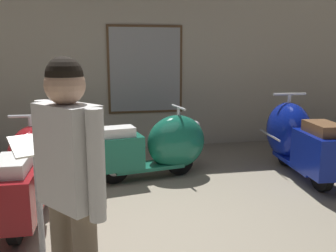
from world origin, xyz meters
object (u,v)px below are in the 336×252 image
scooter_0 (28,171)px  info_stanchion (41,222)px  scooter_2 (297,138)px  visitor_1 (70,182)px  scooter_1 (159,146)px

scooter_0 → info_stanchion: info_stanchion is taller
scooter_0 → scooter_2: bearing=-77.7°
scooter_0 → visitor_1: 1.99m
info_stanchion → visitor_1: bearing=-64.7°
scooter_0 → info_stanchion: (0.31, -1.25, 0.00)m
scooter_1 → scooter_2: (1.94, -0.15, 0.06)m
scooter_1 → visitor_1: (-0.94, -2.67, 0.52)m
visitor_1 → scooter_2: bearing=2.0°
scooter_1 → scooter_0: bearing=-162.2°
scooter_1 → visitor_1: visitor_1 is taller
info_stanchion → scooter_1: bearing=59.7°
scooter_0 → scooter_2: scooter_2 is taller
info_stanchion → scooter_0: bearing=103.7°
scooter_2 → info_stanchion: (-3.16, -1.94, -0.04)m
scooter_1 → visitor_1: 2.88m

